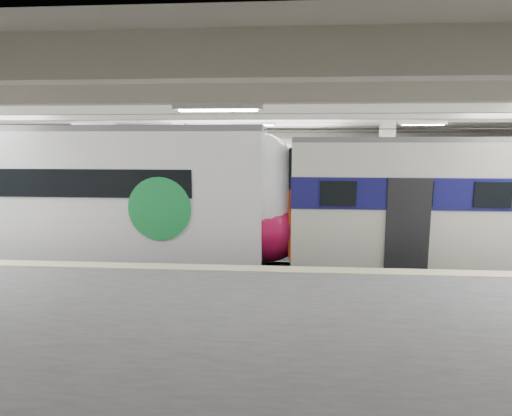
{
  "coord_description": "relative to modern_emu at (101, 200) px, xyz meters",
  "views": [
    {
      "loc": [
        1.26,
        -13.76,
        4.36
      ],
      "look_at": [
        0.15,
        1.0,
        2.0
      ],
      "focal_mm": 30.0,
      "sensor_mm": 36.0,
      "label": 1
    }
  ],
  "objects": [
    {
      "name": "station_hall",
      "position": [
        5.0,
        -1.74,
        0.88
      ],
      "size": [
        36.0,
        24.0,
        5.75
      ],
      "color": "black",
      "rests_on": "ground"
    },
    {
      "name": "modern_emu",
      "position": [
        0.0,
        0.0,
        0.0
      ],
      "size": [
        15.11,
        3.12,
        4.81
      ],
      "color": "white",
      "rests_on": "ground"
    },
    {
      "name": "far_train",
      "position": [
        1.41,
        5.5,
        -0.09
      ],
      "size": [
        13.78,
        3.11,
        4.39
      ],
      "rotation": [
        0.0,
        0.0,
        0.02
      ],
      "color": "white",
      "rests_on": "ground"
    },
    {
      "name": "older_rer",
      "position": [
        13.0,
        0.0,
        -0.03
      ],
      "size": [
        13.49,
        2.98,
        4.45
      ],
      "color": "beige",
      "rests_on": "ground"
    }
  ]
}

